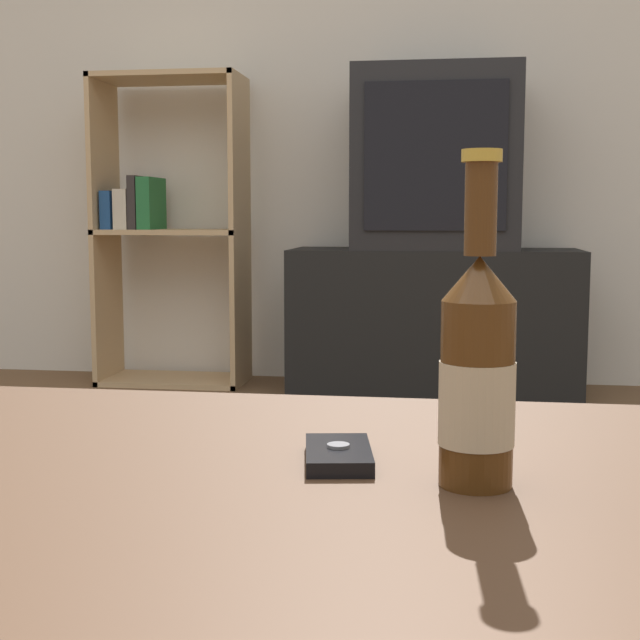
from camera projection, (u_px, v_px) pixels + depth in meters
back_wall at (389, 58)px, 3.56m from camera, size 8.00×0.05×2.60m
coffee_table at (118, 574)px, 0.69m from camera, size 1.25×0.88×0.45m
tv_stand at (434, 322)px, 3.38m from camera, size 1.08×0.41×0.55m
television at (436, 160)px, 3.30m from camera, size 0.61×0.41×0.66m
bookshelf at (164, 226)px, 3.55m from camera, size 0.58×0.30×1.22m
beer_bottle at (477, 370)px, 0.73m from camera, size 0.06×0.06×0.27m
cell_phone at (338, 455)px, 0.81m from camera, size 0.07×0.11×0.02m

